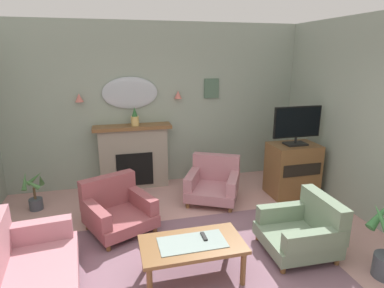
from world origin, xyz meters
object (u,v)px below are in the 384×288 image
armchair_by_coffee_table (214,182)px  potted_plant_small_fern (35,193)px  coffee_table (192,247)px  wall_sconce_left (79,98)px  fireplace (134,157)px  wall_sconce_right (178,95)px  armchair_in_corner (117,208)px  armchair_beside_couch (304,229)px  mantel_vase_right (135,118)px  tv_cabinet (292,169)px  wall_mirror (130,93)px  floral_couch (17,283)px  tv_flatscreen (297,125)px  framed_picture (211,88)px  tv_remote (204,237)px

armchair_by_coffee_table → potted_plant_small_fern: 2.85m
coffee_table → potted_plant_small_fern: 2.95m
wall_sconce_left → armchair_by_coffee_table: 2.66m
fireplace → wall_sconce_right: (0.85, 0.09, 1.09)m
potted_plant_small_fern → armchair_in_corner: bearing=-36.3°
potted_plant_small_fern → wall_sconce_left: bearing=39.9°
potted_plant_small_fern → armchair_beside_couch: bearing=-30.6°
fireplace → wall_sconce_left: wall_sconce_left is taller
fireplace → mantel_vase_right: bearing=-29.5°
mantel_vase_right → coffee_table: size_ratio=0.29×
tv_cabinet → wall_mirror: bearing=156.5°
floral_couch → tv_flatscreen: tv_flatscreen is taller
fireplace → framed_picture: size_ratio=3.78×
wall_sconce_left → tv_remote: 3.30m
framed_picture → armchair_in_corner: framed_picture is taller
mantel_vase_right → framed_picture: size_ratio=0.90×
armchair_in_corner → potted_plant_small_fern: size_ratio=1.73×
tv_remote → tv_flatscreen: 2.75m
potted_plant_small_fern → tv_remote: bearing=-44.8°
tv_flatscreen → potted_plant_small_fern: (-4.21, 0.49, -0.97)m
wall_mirror → floral_couch: bearing=-114.1°
mantel_vase_right → floral_couch: size_ratio=0.18×
mantel_vase_right → wall_sconce_right: size_ratio=2.31×
wall_mirror → wall_sconce_right: (0.85, -0.05, -0.05)m
mantel_vase_right → wall_sconce_right: wall_sconce_right is taller
wall_mirror → tv_cabinet: (2.62, -1.14, -1.26)m
mantel_vase_right → wall_sconce_right: bearing=8.5°
mantel_vase_right → wall_sconce_left: wall_sconce_left is taller
framed_picture → coffee_table: bearing=-111.2°
framed_picture → wall_mirror: bearing=-179.6°
tv_remote → potted_plant_small_fern: bearing=135.2°
wall_sconce_right → framed_picture: size_ratio=0.39×
wall_mirror → potted_plant_small_fern: 2.24m
armchair_beside_couch → fireplace: bearing=125.8°
wall_mirror → wall_sconce_right: size_ratio=6.86×
armchair_beside_couch → floral_couch: bearing=-176.4°
wall_sconce_right → armchair_in_corner: bearing=-128.6°
fireplace → coffee_table: (0.39, -2.70, -0.19)m
wall_mirror → armchair_by_coffee_table: 2.12m
armchair_in_corner → tv_flatscreen: 3.15m
armchair_in_corner → armchair_beside_couch: size_ratio=1.27×
floral_couch → coffee_table: bearing=1.8°
framed_picture → potted_plant_small_fern: (-3.09, -0.68, -1.47)m
armchair_beside_couch → tv_flatscreen: tv_flatscreen is taller
wall_sconce_left → coffee_table: 3.32m
wall_sconce_left → wall_sconce_right: (1.70, 0.00, 0.00)m
coffee_table → tv_flatscreen: 2.92m
wall_sconce_right → tv_cabinet: (1.77, -1.09, -1.21)m
tv_remote → fireplace: bearing=101.6°
framed_picture → mantel_vase_right: bearing=-172.9°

